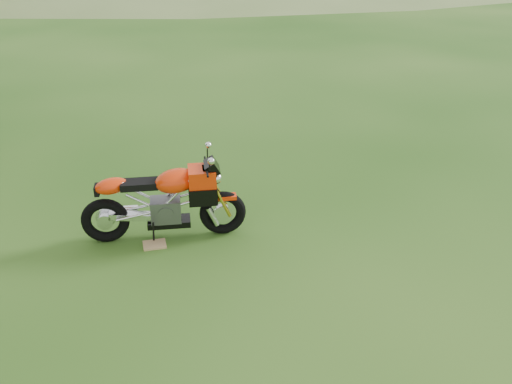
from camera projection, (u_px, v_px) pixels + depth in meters
ground at (274, 242)px, 7.04m from camera, size 120.00×120.00×0.00m
sport_motorcycle at (163, 196)px, 6.90m from camera, size 1.95×1.18×1.15m
plywood_board at (155, 245)px, 6.97m from camera, size 0.33×0.29×0.02m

